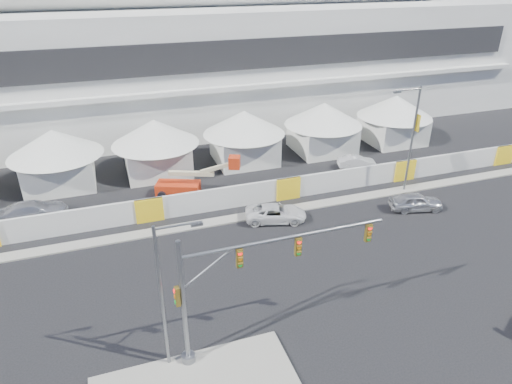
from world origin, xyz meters
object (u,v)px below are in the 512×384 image
object	(u,v)px
sedan_silver	(416,202)
streetlight_curb	(411,133)
streetlight_median	(165,289)
lot_car_a	(357,162)
lot_car_c	(33,211)
traffic_mast	(230,287)
pickup_curb	(276,213)
boom_lift	(186,183)

from	to	relation	value
sedan_silver	streetlight_curb	xyz separation A→B (m)	(1.08, 3.39, 4.84)
sedan_silver	streetlight_median	distance (m)	24.65
lot_car_a	streetlight_median	bearing A→B (deg)	148.04
lot_car_c	traffic_mast	xyz separation A→B (m)	(11.29, -18.84, 3.56)
pickup_curb	streetlight_curb	size ratio (longest dim) A/B	0.51
lot_car_c	streetlight_curb	size ratio (longest dim) A/B	0.55
pickup_curb	lot_car_c	xyz separation A→B (m)	(-18.54, 6.59, 0.09)
boom_lift	lot_car_a	bearing A→B (deg)	22.64
sedan_silver	lot_car_a	bearing A→B (deg)	16.18
lot_car_a	traffic_mast	bearing A→B (deg)	152.74
streetlight_median	streetlight_curb	xyz separation A→B (m)	(23.27, 13.30, 0.70)
traffic_mast	lot_car_a	bearing A→B (deg)	45.91
streetlight_curb	boom_lift	distance (m)	20.21
pickup_curb	boom_lift	world-z (taller)	boom_lift
pickup_curb	traffic_mast	xyz separation A→B (m)	(-7.25, -12.25, 3.65)
lot_car_c	streetlight_curb	world-z (taller)	streetlight_curb
lot_car_a	boom_lift	distance (m)	17.51
traffic_mast	streetlight_curb	size ratio (longest dim) A/B	1.15
sedan_silver	lot_car_c	size ratio (longest dim) A/B	0.83
sedan_silver	streetlight_median	world-z (taller)	streetlight_median
sedan_silver	streetlight_curb	distance (m)	6.01
lot_car_a	streetlight_curb	bearing A→B (deg)	-150.86
streetlight_curb	lot_car_c	bearing A→B (deg)	170.40
sedan_silver	pickup_curb	bearing A→B (deg)	94.74
pickup_curb	traffic_mast	world-z (taller)	traffic_mast
boom_lift	traffic_mast	bearing A→B (deg)	-71.71
streetlight_median	streetlight_curb	world-z (taller)	streetlight_curb
traffic_mast	streetlight_median	distance (m)	3.17
lot_car_a	boom_lift	bearing A→B (deg)	107.18
lot_car_c	boom_lift	size ratio (longest dim) A/B	0.68
pickup_curb	streetlight_curb	xyz separation A→B (m)	(12.90, 1.27, 4.91)
sedan_silver	streetlight_median	bearing A→B (deg)	128.95
traffic_mast	pickup_curb	bearing A→B (deg)	59.38
lot_car_a	boom_lift	world-z (taller)	boom_lift
boom_lift	sedan_silver	bearing A→B (deg)	-5.22
streetlight_curb	boom_lift	world-z (taller)	streetlight_curb
lot_car_a	boom_lift	xyz separation A→B (m)	(-17.50, -0.11, 0.40)
sedan_silver	lot_car_a	world-z (taller)	sedan_silver
sedan_silver	boom_lift	world-z (taller)	boom_lift
streetlight_median	lot_car_a	bearing A→B (deg)	41.21
sedan_silver	lot_car_c	distance (m)	31.58
lot_car_a	streetlight_curb	xyz separation A→B (m)	(1.30, -5.94, 4.96)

